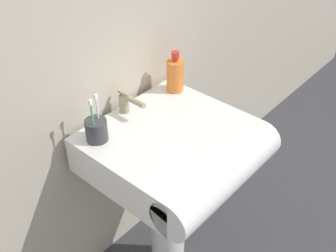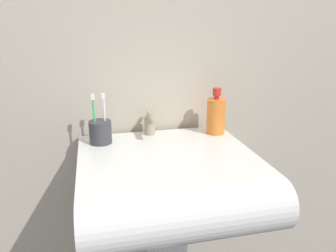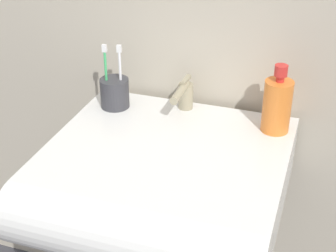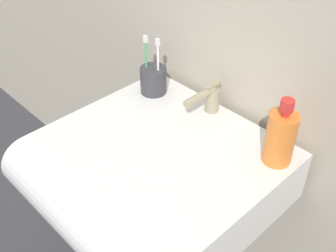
# 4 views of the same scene
# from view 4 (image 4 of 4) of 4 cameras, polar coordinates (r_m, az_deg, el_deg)

# --- Properties ---
(sink_basin) EXTENTS (0.57, 0.56, 0.15)m
(sink_basin) POSITION_cam_4_polar(r_m,az_deg,el_deg) (1.10, -2.75, -6.98)
(sink_basin) COLOR white
(sink_basin) RESTS_ON sink_pedestal
(faucet) EXTENTS (0.04, 0.14, 0.09)m
(faucet) POSITION_cam_4_polar(r_m,az_deg,el_deg) (1.17, 5.53, 3.77)
(faucet) COLOR tan
(faucet) RESTS_ON sink_basin
(toothbrush_cup) EXTENTS (0.08, 0.08, 0.18)m
(toothbrush_cup) POSITION_cam_4_polar(r_m,az_deg,el_deg) (1.26, -2.01, 6.32)
(toothbrush_cup) COLOR #38383D
(toothbrush_cup) RESTS_ON sink_basin
(soap_bottle) EXTENTS (0.07, 0.07, 0.18)m
(soap_bottle) POSITION_cam_4_polar(r_m,az_deg,el_deg) (1.02, 14.99, -1.46)
(soap_bottle) COLOR orange
(soap_bottle) RESTS_ON sink_basin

